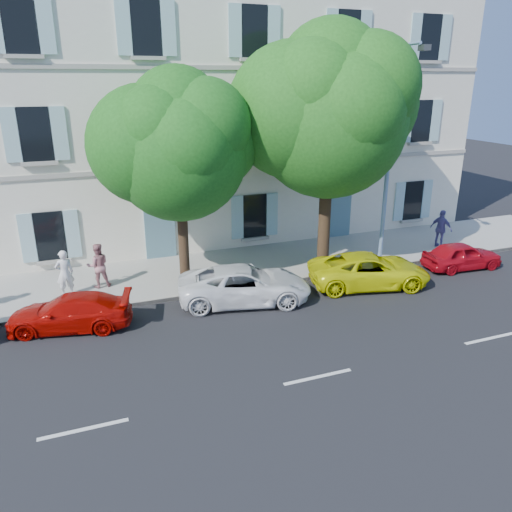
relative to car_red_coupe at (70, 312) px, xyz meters
name	(u,v)px	position (x,y,z in m)	size (l,w,h in m)	color
ground	(263,315)	(6.12, -1.31, -0.56)	(90.00, 90.00, 0.00)	black
sidewalk	(224,269)	(6.12, 3.14, -0.48)	(36.00, 4.50, 0.15)	#A09E96
kerb	(241,288)	(6.12, 0.97, -0.48)	(36.00, 0.16, 0.16)	#9E998E
building	(186,113)	(6.12, 8.89, 5.44)	(28.00, 7.00, 12.00)	silver
car_red_coupe	(70,312)	(0.00, 0.00, 0.00)	(1.57, 3.85, 1.12)	#A90904
car_white_coupe	(245,285)	(5.90, -0.06, 0.10)	(2.17, 4.71, 1.31)	white
car_yellow_supercar	(369,270)	(10.86, -0.38, 0.08)	(2.12, 4.61, 1.28)	#D7DA09
car_red_hatchback	(462,256)	(15.54, -0.15, 0.01)	(1.35, 3.36, 1.14)	#AE0A16
tree_left	(179,153)	(4.26, 2.27, 4.53)	(4.95, 4.95, 7.67)	#3A2819
tree_right	(329,120)	(10.05, 1.88, 5.51)	(5.99, 5.99, 9.23)	#3A2819
street_lamp	(392,147)	(12.52, 1.18, 4.49)	(0.44, 1.85, 8.65)	#7293BF
pedestrian_a	(65,273)	(-0.06, 2.42, 0.45)	(0.63, 0.41, 1.72)	silver
pedestrian_b	(98,266)	(1.12, 2.83, 0.44)	(0.83, 0.65, 1.70)	#AE6F74
pedestrian_c	(441,229)	(16.33, 2.14, 0.47)	(1.03, 0.43, 1.76)	#5A5399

